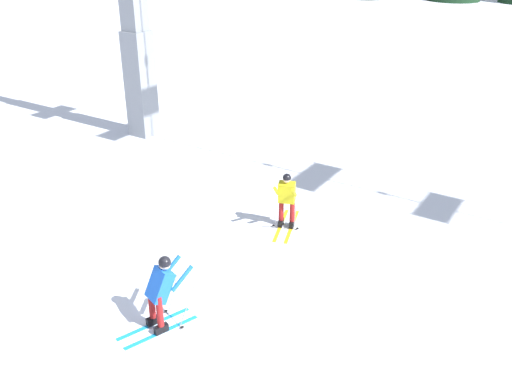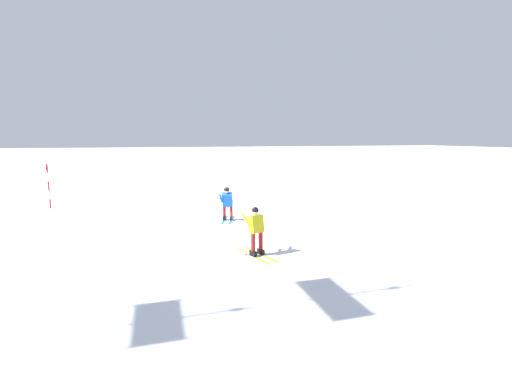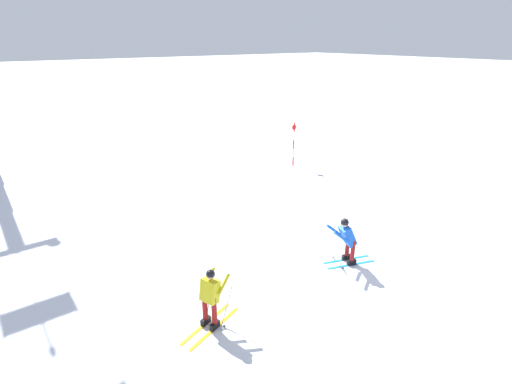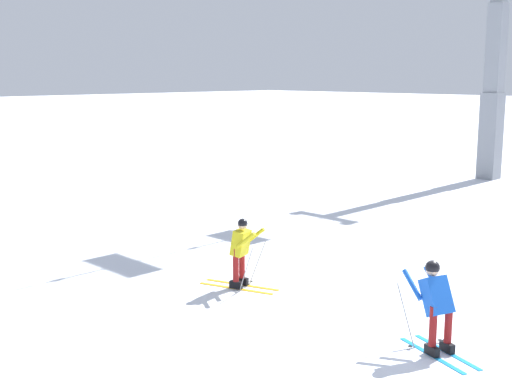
% 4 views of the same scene
% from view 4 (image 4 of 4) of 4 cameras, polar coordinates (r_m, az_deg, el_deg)
% --- Properties ---
extents(ground_plane, '(260.00, 260.00, 0.00)m').
position_cam_4_polar(ground_plane, '(13.19, 15.28, -10.88)').
color(ground_plane, white).
extents(skier_carving_main, '(1.05, 1.67, 1.68)m').
position_cam_4_polar(skier_carving_main, '(11.70, 15.13, -8.90)').
color(skier_carving_main, '#198CCC').
rests_on(skier_carving_main, ground_plane).
extents(lift_tower_far, '(0.81, 2.58, 12.03)m').
position_cam_4_polar(lift_tower_far, '(31.34, 19.76, 10.11)').
color(lift_tower_far, gray).
rests_on(lift_tower_far, ground_plane).
extents(skier_distant_uphill, '(0.96, 1.82, 1.58)m').
position_cam_4_polar(skier_distant_uphill, '(14.58, -1.29, -4.86)').
color(skier_distant_uphill, yellow).
rests_on(skier_distant_uphill, ground_plane).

